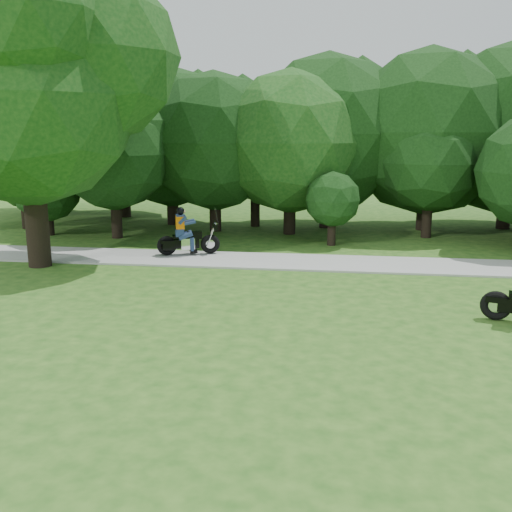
{
  "coord_description": "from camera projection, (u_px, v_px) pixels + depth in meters",
  "views": [
    {
      "loc": [
        -1.59,
        -9.41,
        4.05
      ],
      "look_at": [
        -3.31,
        2.84,
        1.33
      ],
      "focal_mm": 40.0,
      "sensor_mm": 36.0,
      "label": 1
    }
  ],
  "objects": [
    {
      "name": "ground",
      "position": [
        424.0,
        373.0,
        9.76
      ],
      "size": [
        100.0,
        100.0,
        0.0
      ],
      "primitive_type": "plane",
      "color": "#225017",
      "rests_on": "ground"
    },
    {
      "name": "walkway",
      "position": [
        386.0,
        265.0,
        17.49
      ],
      "size": [
        60.0,
        2.2,
        0.06
      ],
      "primitive_type": "cube",
      "color": "#9B9B96",
      "rests_on": "ground"
    },
    {
      "name": "tree_line",
      "position": [
        405.0,
        138.0,
        23.08
      ],
      "size": [
        40.17,
        12.31,
        7.68
      ],
      "color": "black",
      "rests_on": "ground"
    },
    {
      "name": "big_tree_west",
      "position": [
        29.0,
        71.0,
        16.57
      ],
      "size": [
        8.64,
        6.56,
        9.96
      ],
      "color": "black",
      "rests_on": "ground"
    },
    {
      "name": "touring_motorcycle",
      "position": [
        185.0,
        237.0,
        18.67
      ],
      "size": [
        2.01,
        1.11,
        1.58
      ],
      "rotation": [
        0.0,
        0.0,
        0.34
      ],
      "color": "black",
      "rests_on": "walkway"
    }
  ]
}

